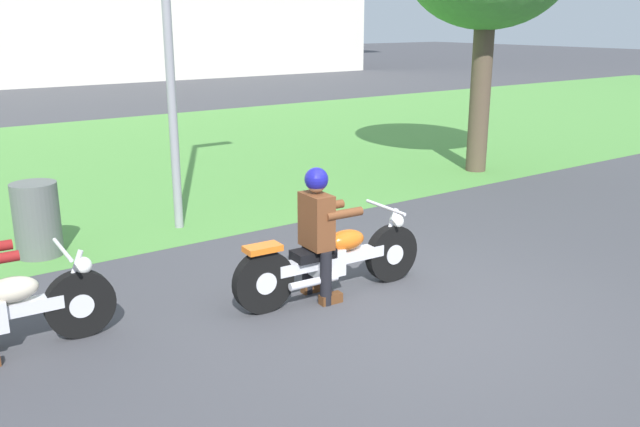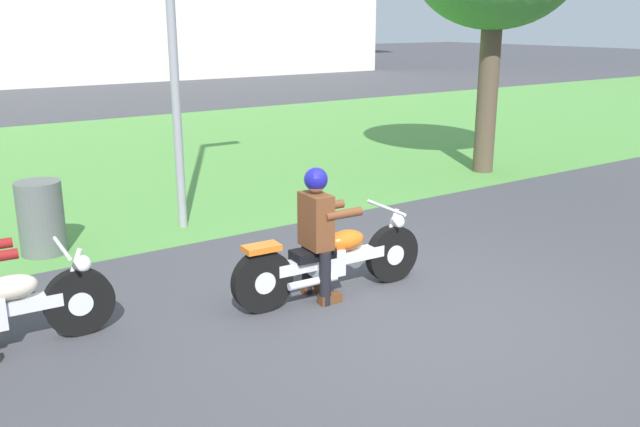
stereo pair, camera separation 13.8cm
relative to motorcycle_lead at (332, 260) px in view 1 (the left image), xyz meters
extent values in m
plane|color=#424247|center=(0.31, -0.92, -0.39)|extent=(120.00, 120.00, 0.00)
cube|color=#549342|center=(0.31, 8.42, -0.39)|extent=(60.00, 12.00, 0.01)
cylinder|color=black|center=(0.79, -0.04, -0.07)|extent=(0.64, 0.16, 0.64)
cylinder|color=silver|center=(0.79, -0.04, -0.07)|extent=(0.23, 0.15, 0.22)
cylinder|color=black|center=(-0.80, 0.05, -0.07)|extent=(0.64, 0.16, 0.64)
cylinder|color=silver|center=(-0.80, 0.05, -0.07)|extent=(0.23, 0.15, 0.22)
cube|color=silver|center=(-0.01, 0.00, 0.01)|extent=(1.28, 0.21, 0.12)
cube|color=silver|center=(-0.06, 0.01, -0.01)|extent=(0.33, 0.26, 0.28)
ellipsoid|color=orange|center=(0.17, -0.01, 0.19)|extent=(0.45, 0.27, 0.22)
cube|color=black|center=(-0.23, 0.02, 0.11)|extent=(0.45, 0.27, 0.10)
cube|color=orange|center=(-0.80, 0.05, 0.28)|extent=(0.37, 0.22, 0.06)
cylinder|color=silver|center=(0.74, -0.04, 0.18)|extent=(0.25, 0.06, 0.53)
cylinder|color=silver|center=(0.69, -0.04, 0.47)|extent=(0.07, 0.66, 0.04)
sphere|color=white|center=(0.85, -0.05, 0.29)|extent=(0.16, 0.16, 0.16)
cylinder|color=silver|center=(-0.31, -0.12, -0.13)|extent=(0.55, 0.11, 0.08)
cylinder|color=black|center=(-0.18, 0.19, -0.11)|extent=(0.12, 0.12, 0.57)
cube|color=#593319|center=(-0.12, 0.19, -0.34)|extent=(0.25, 0.11, 0.10)
cylinder|color=black|center=(-0.20, -0.17, -0.11)|extent=(0.12, 0.12, 0.57)
cube|color=#593319|center=(-0.14, -0.17, -0.34)|extent=(0.25, 0.11, 0.10)
cube|color=brown|center=(-0.19, 0.01, 0.46)|extent=(0.24, 0.39, 0.56)
cylinder|color=brown|center=(0.04, 0.17, 0.54)|extent=(0.42, 0.11, 0.09)
cylinder|color=brown|center=(0.02, -0.17, 0.54)|extent=(0.42, 0.11, 0.09)
sphere|color=tan|center=(-0.19, 0.01, 0.86)|extent=(0.20, 0.20, 0.20)
sphere|color=navy|center=(-0.19, 0.01, 0.89)|extent=(0.24, 0.24, 0.24)
cylinder|color=black|center=(-2.44, 0.56, -0.07)|extent=(0.64, 0.16, 0.63)
cylinder|color=silver|center=(-2.44, 0.56, -0.07)|extent=(0.23, 0.15, 0.22)
ellipsoid|color=beige|center=(-2.99, 0.59, 0.19)|extent=(0.45, 0.27, 0.22)
cylinder|color=silver|center=(-2.49, 0.56, 0.18)|extent=(0.25, 0.06, 0.53)
cylinder|color=silver|center=(-2.54, 0.57, 0.47)|extent=(0.07, 0.66, 0.04)
sphere|color=white|center=(-2.38, 0.56, 0.29)|extent=(0.16, 0.16, 0.16)
cylinder|color=brown|center=(5.91, 3.33, 0.99)|extent=(0.38, 0.38, 2.76)
cylinder|color=gray|center=(-0.29, 3.20, 2.55)|extent=(0.12, 0.12, 5.87)
cylinder|color=#595E5B|center=(-2.18, 3.10, 0.07)|extent=(0.55, 0.55, 0.92)
camera|label=1|loc=(-3.99, -5.37, 2.42)|focal=38.22mm
camera|label=2|loc=(-3.88, -5.45, 2.42)|focal=38.22mm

